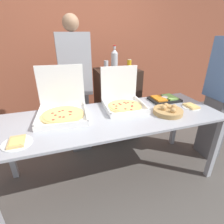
{
  "coord_description": "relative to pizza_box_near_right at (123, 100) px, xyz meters",
  "views": [
    {
      "loc": [
        -0.52,
        -1.56,
        1.64
      ],
      "look_at": [
        0.0,
        0.0,
        0.88
      ],
      "focal_mm": 28.0,
      "sensor_mm": 36.0,
      "label": 1
    }
  ],
  "objects": [
    {
      "name": "person_guest_plaid",
      "position": [
        1.26,
        -0.21,
        0.04
      ],
      "size": [
        0.22,
        0.4,
        1.8
      ],
      "rotation": [
        0.0,
        0.0,
        1.57
      ],
      "color": "slate",
      "rests_on": "ground_plane"
    },
    {
      "name": "buffet_table",
      "position": [
        -0.2,
        -0.21,
        -0.17
      ],
      "size": [
        2.36,
        0.83,
        0.83
      ],
      "color": "#A8AAB2",
      "rests_on": "ground_plane"
    },
    {
      "name": "paper_plate_front_left",
      "position": [
        0.76,
        -0.27,
        -0.07
      ],
      "size": [
        0.2,
        0.2,
        0.03
      ],
      "color": "white",
      "rests_on": "buffet_table"
    },
    {
      "name": "sideboard_podium",
      "position": [
        0.17,
        0.69,
        -0.34
      ],
      "size": [
        0.64,
        0.47,
        1.13
      ],
      "color": "black",
      "rests_on": "ground_plane"
    },
    {
      "name": "ground_plane",
      "position": [
        -0.2,
        -0.21,
        -0.91
      ],
      "size": [
        16.0,
        16.0,
        0.0
      ],
      "primitive_type": "plane",
      "color": "#514C47"
    },
    {
      "name": "person_guest_cap",
      "position": [
        -0.47,
        0.51,
        0.05
      ],
      "size": [
        0.4,
        0.22,
        1.83
      ],
      "rotation": [
        0.0,
        0.0,
        3.14
      ],
      "color": "slate",
      "rests_on": "ground_plane"
    },
    {
      "name": "veggie_tray",
      "position": [
        0.58,
        0.02,
        -0.06
      ],
      "size": [
        0.37,
        0.26,
        0.05
      ],
      "color": "black",
      "rests_on": "buffet_table"
    },
    {
      "name": "brick_wall_behind",
      "position": [
        -0.2,
        1.49,
        0.49
      ],
      "size": [
        10.0,
        0.06,
        2.8
      ],
      "color": "#9E5138",
      "rests_on": "ground_plane"
    },
    {
      "name": "soda_bottle",
      "position": [
        0.15,
        0.74,
        0.36
      ],
      "size": [
        0.1,
        0.1,
        0.33
      ],
      "color": "#B7BCC1",
      "rests_on": "sideboard_podium"
    },
    {
      "name": "pizza_box_near_right",
      "position": [
        0.0,
        0.0,
        0.0
      ],
      "size": [
        0.47,
        0.49,
        0.44
      ],
      "rotation": [
        0.0,
        0.0,
        -0.06
      ],
      "color": "white",
      "rests_on": "buffet_table"
    },
    {
      "name": "soda_can_silver",
      "position": [
        0.03,
        0.77,
        0.28
      ],
      "size": [
        0.07,
        0.07,
        0.12
      ],
      "color": "silver",
      "rests_on": "sideboard_podium"
    },
    {
      "name": "pizza_box_far_right",
      "position": [
        -0.69,
        -0.01,
        0.01
      ],
      "size": [
        0.55,
        0.56,
        0.49
      ],
      "rotation": [
        0.0,
        0.0,
        -0.11
      ],
      "color": "white",
      "rests_on": "buffet_table"
    },
    {
      "name": "paper_plate_front_center",
      "position": [
        -1.08,
        -0.43,
        -0.07
      ],
      "size": [
        0.23,
        0.23,
        0.03
      ],
      "color": "white",
      "rests_on": "buffet_table"
    },
    {
      "name": "bread_basket",
      "position": [
        0.39,
        -0.33,
        -0.05
      ],
      "size": [
        0.31,
        0.31,
        0.1
      ],
      "color": "tan",
      "rests_on": "buffet_table"
    },
    {
      "name": "soda_can_colored",
      "position": [
        0.39,
        0.75,
        0.28
      ],
      "size": [
        0.07,
        0.07,
        0.12
      ],
      "color": "gold",
      "rests_on": "sideboard_podium"
    }
  ]
}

